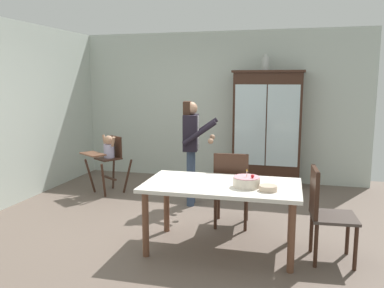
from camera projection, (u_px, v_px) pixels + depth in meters
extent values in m
plane|color=#66564C|center=(177.00, 226.00, 5.01)|extent=(6.24, 6.24, 0.00)
cube|color=beige|center=(219.00, 107.00, 7.30)|extent=(5.32, 0.06, 2.70)
cube|color=#382116|center=(267.00, 130.00, 6.88)|extent=(1.15, 0.42, 1.96)
cube|color=#382116|center=(269.00, 71.00, 6.72)|extent=(1.21, 0.48, 0.04)
cube|color=silver|center=(250.00, 125.00, 6.73)|extent=(0.52, 0.01, 1.37)
cube|color=silver|center=(283.00, 126.00, 6.58)|extent=(0.52, 0.01, 1.37)
cube|color=#382116|center=(267.00, 124.00, 6.86)|extent=(1.07, 0.36, 0.02)
cylinder|color=#B2B7B2|center=(266.00, 64.00, 6.71)|extent=(0.13, 0.13, 0.22)
cylinder|color=#B2B7B2|center=(266.00, 56.00, 6.69)|extent=(0.07, 0.07, 0.05)
cylinder|color=#382116|center=(90.00, 176.00, 6.50)|extent=(0.18, 0.08, 0.56)
cylinder|color=#382116|center=(104.00, 181.00, 6.17)|extent=(0.08, 0.19, 0.56)
cylinder|color=#382116|center=(114.00, 172.00, 6.79)|extent=(0.08, 0.19, 0.56)
cylinder|color=#382116|center=(128.00, 176.00, 6.46)|extent=(0.18, 0.08, 0.56)
cube|color=#382116|center=(109.00, 178.00, 6.49)|extent=(0.37, 0.26, 0.02)
cube|color=#382116|center=(108.00, 158.00, 6.43)|extent=(0.47, 0.47, 0.02)
cube|color=#382116|center=(116.00, 146.00, 6.51)|extent=(0.27, 0.19, 0.34)
cube|color=brown|center=(93.00, 154.00, 6.24)|extent=(0.50, 0.44, 0.02)
cylinder|color=#B2ADD1|center=(109.00, 151.00, 6.43)|extent=(0.17, 0.17, 0.22)
sphere|color=tan|center=(109.00, 140.00, 6.40)|extent=(0.15, 0.15, 0.15)
cylinder|color=tan|center=(104.00, 140.00, 6.50)|extent=(0.10, 0.09, 0.17)
cylinder|color=tan|center=(113.00, 142.00, 6.30)|extent=(0.10, 0.09, 0.17)
cylinder|color=#33425B|center=(190.00, 179.00, 5.78)|extent=(0.11, 0.11, 0.82)
cylinder|color=#33425B|center=(192.00, 176.00, 5.94)|extent=(0.11, 0.11, 0.82)
cube|color=black|center=(191.00, 132.00, 5.75)|extent=(0.25, 0.39, 0.52)
cube|color=white|center=(198.00, 133.00, 5.74)|extent=(0.02, 0.06, 0.49)
sphere|color=tan|center=(191.00, 108.00, 5.70)|extent=(0.19, 0.19, 0.19)
cube|color=#382319|center=(187.00, 117.00, 5.72)|extent=(0.13, 0.21, 0.44)
cylinder|color=black|center=(199.00, 133.00, 5.54)|extent=(0.50, 0.15, 0.37)
sphere|color=tan|center=(211.00, 141.00, 5.54)|extent=(0.08, 0.08, 0.08)
cylinder|color=black|center=(202.00, 130.00, 5.93)|extent=(0.50, 0.15, 0.37)
sphere|color=tan|center=(212.00, 137.00, 5.93)|extent=(0.08, 0.08, 0.08)
cube|color=silver|center=(222.00, 185.00, 4.23)|extent=(1.68, 0.94, 0.04)
cylinder|color=brown|center=(146.00, 224.00, 4.12)|extent=(0.07, 0.07, 0.70)
cylinder|color=brown|center=(291.00, 238.00, 3.77)|extent=(0.07, 0.07, 0.70)
cylinder|color=brown|center=(166.00, 203.00, 4.81)|extent=(0.07, 0.07, 0.70)
cylinder|color=brown|center=(291.00, 213.00, 4.46)|extent=(0.07, 0.07, 0.70)
cylinder|color=beige|center=(247.00, 182.00, 4.09)|extent=(0.28, 0.28, 0.10)
cylinder|color=pink|center=(247.00, 177.00, 4.08)|extent=(0.27, 0.27, 0.01)
cylinder|color=#F2E5CC|center=(247.00, 174.00, 4.07)|extent=(0.01, 0.01, 0.06)
cone|color=yellow|center=(247.00, 170.00, 4.07)|extent=(0.02, 0.02, 0.02)
sphere|color=red|center=(253.00, 176.00, 4.03)|extent=(0.04, 0.04, 0.04)
cylinder|color=#C6AD93|center=(268.00, 188.00, 3.94)|extent=(0.18, 0.18, 0.05)
cylinder|color=#382116|center=(247.00, 204.00, 5.19)|extent=(0.04, 0.04, 0.45)
cylinder|color=#382116|center=(219.00, 202.00, 5.26)|extent=(0.04, 0.04, 0.45)
cylinder|color=#382116|center=(245.00, 213.00, 4.84)|extent=(0.04, 0.04, 0.45)
cylinder|color=#382116|center=(215.00, 211.00, 4.90)|extent=(0.04, 0.04, 0.45)
cube|color=#473D38|center=(232.00, 189.00, 5.01)|extent=(0.48, 0.48, 0.03)
cube|color=#382116|center=(231.00, 173.00, 4.77)|extent=(0.42, 0.08, 0.48)
cylinder|color=#382116|center=(247.00, 174.00, 4.74)|extent=(0.03, 0.03, 0.48)
cylinder|color=#382116|center=(215.00, 173.00, 4.81)|extent=(0.03, 0.03, 0.48)
cylinder|color=#382116|center=(356.00, 248.00, 3.82)|extent=(0.04, 0.04, 0.45)
cylinder|color=#382116|center=(348.00, 234.00, 4.18)|extent=(0.04, 0.04, 0.45)
cylinder|color=#382116|center=(316.00, 246.00, 3.89)|extent=(0.04, 0.04, 0.45)
cylinder|color=#382116|center=(311.00, 232.00, 4.25)|extent=(0.04, 0.04, 0.45)
cube|color=#473D38|center=(334.00, 217.00, 4.00)|extent=(0.48, 0.48, 0.03)
cube|color=#382116|center=(314.00, 192.00, 3.99)|extent=(0.08, 0.42, 0.48)
cylinder|color=#382116|center=(317.00, 197.00, 3.81)|extent=(0.03, 0.03, 0.48)
cylinder|color=#382116|center=(312.00, 187.00, 4.18)|extent=(0.03, 0.03, 0.48)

